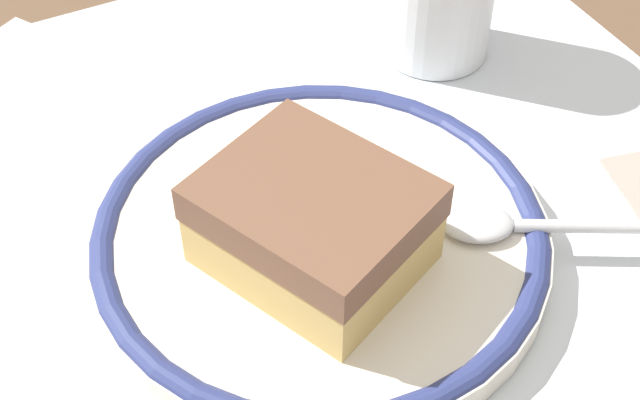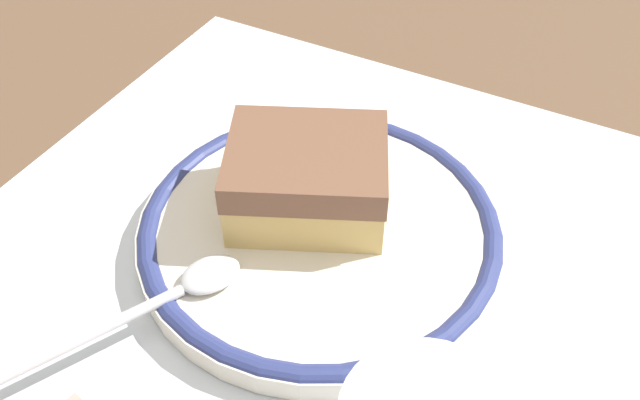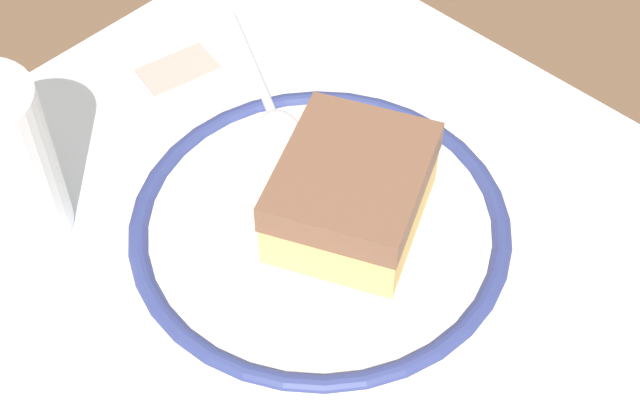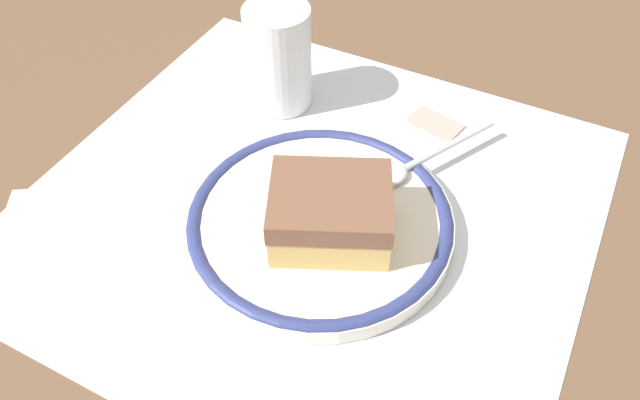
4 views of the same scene
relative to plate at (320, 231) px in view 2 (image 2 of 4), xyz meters
name	(u,v)px [view 2 (image 2 of 4)]	position (x,y,z in m)	size (l,w,h in m)	color
ground_plane	(333,279)	(-0.02, 0.02, -0.01)	(2.40, 2.40, 0.00)	brown
placemat	(333,278)	(-0.02, 0.02, -0.01)	(0.46, 0.43, 0.00)	silver
plate	(320,231)	(0.00, 0.00, 0.00)	(0.22, 0.22, 0.02)	silver
cake_slice	(307,178)	(0.01, -0.01, 0.03)	(0.11, 0.11, 0.05)	#DBB76B
spoon	(170,295)	(0.04, 0.09, 0.01)	(0.08, 0.13, 0.01)	silver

